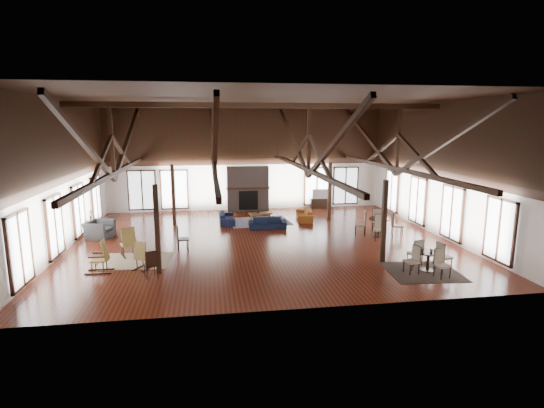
{
  "coord_description": "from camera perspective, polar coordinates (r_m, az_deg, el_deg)",
  "views": [
    {
      "loc": [
        -2.26,
        -17.69,
        5.02
      ],
      "look_at": [
        0.57,
        1.0,
        1.42
      ],
      "focal_mm": 28.0,
      "sensor_mm": 36.0,
      "label": 1
    }
  ],
  "objects": [
    {
      "name": "ceiling_fan",
      "position": [
        16.96,
        0.78,
        6.42
      ],
      "size": [
        1.6,
        1.6,
        0.75
      ],
      "color": "black",
      "rests_on": "roof_truss"
    },
    {
      "name": "vase",
      "position": [
        22.09,
        -1.88,
        -0.95
      ],
      "size": [
        0.22,
        0.22,
        0.2
      ],
      "primitive_type": "imported",
      "rotation": [
        0.0,
        0.0,
        0.16
      ],
      "color": "#B2B2B2",
      "rests_on": "coffee_table"
    },
    {
      "name": "side_table_lamp",
      "position": [
        21.03,
        -23.13,
        -2.64
      ],
      "size": [
        0.48,
        0.48,
        1.22
      ],
      "color": "black",
      "rests_on": "floor"
    },
    {
      "name": "roof_truss",
      "position": [
        17.86,
        -1.35,
        7.59
      ],
      "size": [
        15.6,
        14.07,
        3.14
      ],
      "color": "black",
      "rests_on": "wall_back"
    },
    {
      "name": "wall_left",
      "position": [
        18.7,
        -26.48,
        3.44
      ],
      "size": [
        0.02,
        14.0,
        6.0
      ],
      "primitive_type": "cube",
      "color": "white",
      "rests_on": "floor"
    },
    {
      "name": "cup_near",
      "position": [
        15.59,
        20.64,
        -5.88
      ],
      "size": [
        0.12,
        0.12,
        0.09
      ],
      "primitive_type": "imported",
      "rotation": [
        0.0,
        0.0,
        -0.03
      ],
      "color": "#B2B2B2",
      "rests_on": "cafe_table_near"
    },
    {
      "name": "rocking_chair_a",
      "position": [
        17.22,
        -18.78,
        -4.9
      ],
      "size": [
        0.76,
        1.0,
        1.14
      ],
      "rotation": [
        0.0,
        0.0,
        0.37
      ],
      "color": "#A3833E",
      "rests_on": "floor"
    },
    {
      "name": "cafe_table_far",
      "position": [
        19.78,
        14.16,
        -2.58
      ],
      "size": [
        2.2,
        2.2,
        1.13
      ],
      "rotation": [
        0.0,
        0.0,
        -0.31
      ],
      "color": "black",
      "rests_on": "floor"
    },
    {
      "name": "rug_tan",
      "position": [
        16.66,
        -17.81,
        -7.28
      ],
      "size": [
        2.67,
        2.18,
        0.01
      ],
      "primitive_type": "cube",
      "rotation": [
        0.0,
        0.0,
        -0.08
      ],
      "color": "tan",
      "rests_on": "floor"
    },
    {
      "name": "cup_far",
      "position": [
        19.74,
        14.14,
        -1.72
      ],
      "size": [
        0.16,
        0.16,
        0.1
      ],
      "primitive_type": "imported",
      "rotation": [
        0.0,
        0.0,
        -0.28
      ],
      "color": "#B2B2B2",
      "rests_on": "cafe_table_far"
    },
    {
      "name": "side_chair_b",
      "position": [
        14.54,
        -15.93,
        -7.53
      ],
      "size": [
        0.53,
        0.53,
        0.96
      ],
      "rotation": [
        0.0,
        0.0,
        0.39
      ],
      "color": "black",
      "rests_on": "floor"
    },
    {
      "name": "sofa_navy_left",
      "position": [
        21.85,
        -6.09,
        -1.84
      ],
      "size": [
        1.86,
        0.75,
        0.54
      ],
      "primitive_type": "imported",
      "rotation": [
        0.0,
        0.0,
        1.58
      ],
      "color": "#131834",
      "rests_on": "floor"
    },
    {
      "name": "ceiling",
      "position": [
        17.86,
        -1.37,
        13.92
      ],
      "size": [
        16.0,
        14.0,
        0.02
      ],
      "primitive_type": "cube",
      "color": "black",
      "rests_on": "wall_back"
    },
    {
      "name": "coffee_table",
      "position": [
        22.11,
        -1.6,
        -1.35
      ],
      "size": [
        1.24,
        0.83,
        0.44
      ],
      "rotation": [
        0.0,
        0.0,
        0.25
      ],
      "color": "brown",
      "rests_on": "floor"
    },
    {
      "name": "rocking_chair_c",
      "position": [
        15.67,
        -21.9,
        -6.66
      ],
      "size": [
        0.9,
        0.52,
        1.13
      ],
      "rotation": [
        0.0,
        0.0,
        1.53
      ],
      "color": "#A3833E",
      "rests_on": "floor"
    },
    {
      "name": "rug_navy",
      "position": [
        22.06,
        -1.72,
        -2.37
      ],
      "size": [
        3.27,
        2.58,
        0.01
      ],
      "primitive_type": "cube",
      "rotation": [
        0.0,
        0.0,
        0.1
      ],
      "color": "#181B45",
      "rests_on": "floor"
    },
    {
      "name": "rug_dark",
      "position": [
        15.65,
        19.61,
        -8.56
      ],
      "size": [
        2.55,
        2.35,
        0.01
      ],
      "primitive_type": "cube",
      "rotation": [
        0.0,
        0.0,
        -0.08
      ],
      "color": "black",
      "rests_on": "floor"
    },
    {
      "name": "wall_back",
      "position": [
        24.87,
        -3.39,
        6.1
      ],
      "size": [
        16.0,
        0.02,
        6.0
      ],
      "primitive_type": "cube",
      "color": "white",
      "rests_on": "floor"
    },
    {
      "name": "wall_front",
      "position": [
        11.11,
        3.26,
        0.28
      ],
      "size": [
        16.0,
        0.02,
        6.0
      ],
      "primitive_type": "cube",
      "color": "white",
      "rests_on": "floor"
    },
    {
      "name": "floor",
      "position": [
        18.52,
        -1.29,
        -4.95
      ],
      "size": [
        16.0,
        16.0,
        0.0
      ],
      "primitive_type": "plane",
      "color": "#5D2313",
      "rests_on": "ground"
    },
    {
      "name": "cafe_table_near",
      "position": [
        15.65,
        20.27,
        -6.79
      ],
      "size": [
        1.87,
        1.87,
        0.96
      ],
      "rotation": [
        0.0,
        0.0,
        0.2
      ],
      "color": "black",
      "rests_on": "floor"
    },
    {
      "name": "wall_right",
      "position": [
        20.54,
        21.46,
        4.39
      ],
      "size": [
        0.02,
        14.0,
        6.0
      ],
      "primitive_type": "cube",
      "color": "white",
      "rests_on": "floor"
    },
    {
      "name": "sofa_navy_front",
      "position": [
        20.56,
        -0.62,
        -2.61
      ],
      "size": [
        1.83,
        0.77,
        0.53
      ],
      "primitive_type": "imported",
      "rotation": [
        0.0,
        0.0,
        -0.04
      ],
      "color": "black",
      "rests_on": "floor"
    },
    {
      "name": "tv_console",
      "position": [
        25.76,
        6.44,
        0.12
      ],
      "size": [
        1.15,
        0.43,
        0.58
      ],
      "primitive_type": "cube",
      "color": "black",
      "rests_on": "floor"
    },
    {
      "name": "rocking_chair_b",
      "position": [
        15.55,
        -17.06,
        -6.7
      ],
      "size": [
        0.74,
        0.89,
        1.02
      ],
      "rotation": [
        0.0,
        0.0,
        -0.5
      ],
      "color": "#A3833E",
      "rests_on": "floor"
    },
    {
      "name": "post_grid",
      "position": [
        18.17,
        -1.31,
        -0.32
      ],
      "size": [
        8.16,
        7.16,
        3.05
      ],
      "color": "black",
      "rests_on": "floor"
    },
    {
      "name": "fireplace",
      "position": [
        24.74,
        -3.28,
        2.08
      ],
      "size": [
        2.5,
        0.69,
        2.6
      ],
      "color": "#6A5751",
      "rests_on": "floor"
    },
    {
      "name": "side_chair_a",
      "position": [
        17.29,
        -12.26,
        -4.23
      ],
      "size": [
        0.52,
        0.52,
        1.06
      ],
      "rotation": [
        0.0,
        0.0,
        -1.4
      ],
      "color": "black",
      "rests_on": "floor"
    },
    {
      "name": "sofa_orange",
      "position": [
        22.55,
        4.37,
        -1.4
      ],
      "size": [
        2.0,
        0.99,
        0.56
      ],
      "primitive_type": "imported",
      "rotation": [
        0.0,
        0.0,
        -1.7
      ],
      "color": "brown",
      "rests_on": "floor"
    },
    {
      "name": "armchair",
      "position": [
        20.38,
        -22.2,
        -3.19
      ],
      "size": [
        1.41,
        1.3,
        0.77
      ],
      "primitive_type": "imported",
      "rotation": [
        0.0,
        0.0,
        1.3
      ],
      "color": "#2E2D30",
      "rests_on": "floor"
    },
    {
      "name": "television",
      "position": [
        25.67,
        6.55,
        1.39
      ],
      "size": [
        1.02,
        0.24,
        0.58
      ],
      "primitive_type": "imported",
      "rotation": [
        0.0,
        0.0,
        -0.1
      ],
      "color": "#B2B2B2",
      "rests_on": "tv_console"
    }
  ]
}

